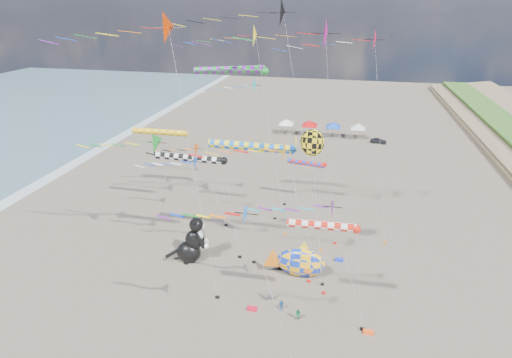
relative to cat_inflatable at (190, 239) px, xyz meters
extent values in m
cone|color=green|center=(-2.42, -0.33, 10.57)|extent=(2.19, 2.35, 2.42)
cylinder|color=#B2B2B2|center=(-1.52, -0.33, 3.90)|extent=(1.82, 0.02, 13.35)
cube|color=black|center=(-0.62, -0.33, -2.67)|extent=(0.36, 0.24, 0.20)
cone|color=red|center=(18.83, 8.29, 20.16)|extent=(2.19, 2.34, 2.41)
cylinder|color=#B2B2B2|center=(20.01, 8.29, 8.69)|extent=(2.39, 0.02, 22.93)
cube|color=black|center=(21.19, 8.29, -2.67)|extent=(0.36, 0.24, 0.20)
cone|color=yellow|center=(7.29, 7.65, 20.37)|extent=(2.37, 2.54, 2.62)
cylinder|color=#B2B2B2|center=(8.28, 7.65, 8.80)|extent=(2.01, 0.02, 23.14)
cube|color=black|center=(9.27, 7.65, -2.67)|extent=(0.36, 0.24, 0.20)
cone|color=blue|center=(2.86, 1.03, 9.03)|extent=(1.79, 1.92, 1.98)
cylinder|color=#B2B2B2|center=(4.84, 1.03, 3.13)|extent=(3.99, 0.02, 11.81)
cube|color=black|center=(6.82, 1.03, -2.67)|extent=(0.36, 0.24, 0.20)
cone|color=#772095|center=(15.12, -6.71, 8.80)|extent=(1.59, 1.70, 1.75)
cylinder|color=#B2B2B2|center=(16.82, -6.71, 3.02)|extent=(3.42, 0.02, 11.58)
cube|color=black|center=(18.52, -6.71, -2.67)|extent=(0.36, 0.24, 0.20)
cone|color=#CC3000|center=(2.61, -5.32, 21.88)|extent=(2.31, 2.48, 2.55)
cylinder|color=#B2B2B2|center=(3.64, -5.32, 9.55)|extent=(2.09, 0.02, 24.65)
cube|color=black|center=(4.67, -5.32, -2.67)|extent=(0.36, 0.24, 0.20)
cone|color=orange|center=(11.12, -2.39, 11.83)|extent=(2.30, 2.46, 2.53)
cylinder|color=#B2B2B2|center=(12.90, -2.39, 4.53)|extent=(3.59, 0.02, 14.61)
cube|color=black|center=(14.69, -2.39, -2.67)|extent=(0.36, 0.24, 0.20)
cone|color=black|center=(10.51, 5.03, 22.72)|extent=(2.56, 2.74, 2.83)
cylinder|color=#B2B2B2|center=(12.20, 5.03, 9.97)|extent=(3.40, 0.02, 25.49)
cube|color=black|center=(13.88, 5.03, -2.67)|extent=(0.36, 0.24, 0.20)
cone|color=#CF0F8A|center=(12.86, 6.85, 20.81)|extent=(2.97, 3.18, 3.28)
cylinder|color=#B2B2B2|center=(14.13, 6.85, 9.02)|extent=(2.56, 0.02, 23.58)
cube|color=black|center=(15.40, 6.85, -2.67)|extent=(0.36, 0.24, 0.20)
cone|color=#10C3C2|center=(4.83, 15.41, 13.68)|extent=(1.93, 2.06, 2.13)
cylinder|color=#B2B2B2|center=(6.40, 15.41, 5.45)|extent=(3.16, 0.02, 16.45)
cube|color=black|center=(7.97, 15.41, -2.67)|extent=(0.36, 0.24, 0.20)
cone|color=#FF5307|center=(-0.75, 8.04, 7.69)|extent=(1.76, 1.88, 1.94)
cylinder|color=#B2B2B2|center=(0.39, 8.04, 2.46)|extent=(2.30, 0.02, 10.46)
cube|color=black|center=(1.53, 8.04, -2.67)|extent=(0.36, 0.24, 0.20)
cone|color=blue|center=(9.94, -11.54, 10.78)|extent=(1.66, 1.78, 1.83)
cylinder|color=#B2B2B2|center=(11.47, -11.54, 4.00)|extent=(3.09, 0.02, 13.55)
cylinder|color=red|center=(14.09, -6.43, 7.26)|extent=(5.45, 0.70, 0.70)
sphere|color=red|center=(16.82, -6.43, 7.26)|extent=(0.74, 0.74, 0.74)
cylinder|color=#B2B2B2|center=(17.57, -6.43, 2.25)|extent=(1.52, 0.02, 10.03)
cube|color=black|center=(18.32, -6.43, -2.67)|extent=(0.36, 0.24, 0.20)
cylinder|color=black|center=(-0.18, 1.64, 8.78)|extent=(7.52, 0.76, 0.76)
sphere|color=black|center=(3.58, 1.64, 8.78)|extent=(0.80, 0.80, 0.80)
cylinder|color=#B2B2B2|center=(4.33, 1.64, 3.01)|extent=(1.52, 0.02, 11.55)
cube|color=black|center=(5.08, 1.64, -2.67)|extent=(0.36, 0.24, 0.20)
cylinder|color=red|center=(10.54, 16.86, 3.23)|extent=(5.10, 0.65, 0.65)
sphere|color=red|center=(13.09, 16.86, 3.23)|extent=(0.68, 0.68, 0.68)
cylinder|color=#B2B2B2|center=(13.84, 16.86, 0.23)|extent=(1.52, 0.02, 6.01)
cube|color=black|center=(14.59, 16.86, -2.67)|extent=(0.36, 0.24, 0.20)
cylinder|color=gold|center=(-7.15, 9.25, 8.80)|extent=(6.93, 0.73, 0.73)
sphere|color=gold|center=(-3.68, 9.25, 8.80)|extent=(0.77, 0.77, 0.77)
cylinder|color=#B2B2B2|center=(-2.93, 9.25, 3.02)|extent=(1.52, 0.02, 11.57)
cube|color=black|center=(-2.18, 9.25, -2.67)|extent=(0.36, 0.24, 0.20)
cylinder|color=blue|center=(6.15, 2.26, 10.33)|extent=(8.51, 0.87, 0.87)
sphere|color=blue|center=(10.40, 2.26, 10.33)|extent=(0.92, 0.92, 0.92)
cylinder|color=#B2B2B2|center=(11.15, 2.26, 3.78)|extent=(1.52, 0.02, 13.10)
cube|color=black|center=(11.90, 2.26, -2.67)|extent=(0.36, 0.24, 0.20)
cylinder|color=#1A912E|center=(1.63, 11.08, 16.33)|extent=(8.44, 0.85, 0.85)
sphere|color=#1A912E|center=(5.85, 11.08, 16.33)|extent=(0.89, 0.89, 0.89)
cylinder|color=#B2B2B2|center=(6.60, 11.08, 6.78)|extent=(1.52, 0.02, 19.10)
cube|color=black|center=(7.35, 11.08, -2.67)|extent=(0.36, 0.24, 0.20)
ellipsoid|color=yellow|center=(12.44, 0.89, 11.61)|extent=(2.20, 0.40, 2.64)
cone|color=yellow|center=(10.94, 0.89, 11.61)|extent=(0.12, 1.80, 1.80)
cylinder|color=#B2B2B2|center=(13.44, -0.11, 4.42)|extent=(2.03, 2.03, 14.38)
cube|color=black|center=(14.44, -1.11, -2.67)|extent=(0.36, 0.24, 0.20)
ellipsoid|color=#1334BE|center=(12.08, 0.07, -1.20)|extent=(5.26, 2.69, 3.35)
cone|color=orange|center=(9.17, 0.07, -1.20)|extent=(2.46, 0.47, 2.46)
cone|color=yellow|center=(12.30, 0.07, 0.48)|extent=(1.79, 0.36, 1.79)
cylinder|color=#B2B2B2|center=(13.25, -0.43, -2.27)|extent=(0.39, 1.04, 1.04)
cube|color=red|center=(13.08, -0.93, -2.67)|extent=(0.36, 0.24, 0.20)
imported|color=slate|center=(9.67, -4.66, -2.00)|extent=(0.67, 0.59, 1.54)
imported|color=#1F8848|center=(12.67, -6.55, -2.16)|extent=(0.66, 0.55, 1.22)
imported|color=blue|center=(10.98, -5.59, -2.20)|extent=(0.72, 0.59, 1.15)
cube|color=red|center=(8.35, -6.20, -2.62)|extent=(0.90, 0.44, 0.30)
cube|color=#FF5315|center=(18.83, -6.78, -2.62)|extent=(0.90, 0.44, 0.30)
cube|color=black|center=(10.05, 0.62, -2.62)|extent=(0.90, 0.44, 0.30)
cube|color=#1532D9|center=(15.98, 3.44, -2.62)|extent=(0.90, 0.44, 0.30)
cube|color=white|center=(3.09, 48.26, -0.52)|extent=(3.00, 3.00, 0.15)
pyramid|color=white|center=(3.09, 48.26, 0.53)|extent=(4.20, 4.20, 1.00)
cylinder|color=#999999|center=(1.79, 46.96, -1.67)|extent=(0.08, 0.08, 2.20)
cylinder|color=#999999|center=(4.39, 46.96, -1.67)|extent=(0.08, 0.08, 2.20)
cylinder|color=#999999|center=(1.79, 49.56, -1.67)|extent=(0.08, 0.08, 2.20)
cylinder|color=#999999|center=(4.39, 49.56, -1.67)|extent=(0.08, 0.08, 2.20)
cube|color=red|center=(8.09, 48.26, -0.52)|extent=(3.00, 3.00, 0.15)
pyramid|color=red|center=(8.09, 48.26, 0.53)|extent=(4.20, 4.20, 1.00)
cylinder|color=#999999|center=(6.79, 46.96, -1.67)|extent=(0.08, 0.08, 2.20)
cylinder|color=#999999|center=(9.39, 46.96, -1.67)|extent=(0.08, 0.08, 2.20)
cylinder|color=#999999|center=(6.79, 49.56, -1.67)|extent=(0.08, 0.08, 2.20)
cylinder|color=#999999|center=(9.39, 49.56, -1.67)|extent=(0.08, 0.08, 2.20)
cube|color=blue|center=(13.09, 48.26, -0.52)|extent=(3.00, 3.00, 0.15)
pyramid|color=blue|center=(13.09, 48.26, 0.53)|extent=(4.20, 4.20, 1.00)
cylinder|color=#999999|center=(11.79, 46.96, -1.67)|extent=(0.08, 0.08, 2.20)
cylinder|color=#999999|center=(14.39, 46.96, -1.67)|extent=(0.08, 0.08, 2.20)
cylinder|color=#999999|center=(11.79, 49.56, -1.67)|extent=(0.08, 0.08, 2.20)
cylinder|color=#999999|center=(14.39, 49.56, -1.67)|extent=(0.08, 0.08, 2.20)
cube|color=silver|center=(18.09, 48.26, -0.52)|extent=(3.00, 3.00, 0.15)
pyramid|color=silver|center=(18.09, 48.26, 0.53)|extent=(4.20, 4.20, 1.00)
cylinder|color=#999999|center=(16.79, 46.96, -1.67)|extent=(0.08, 0.08, 2.20)
cylinder|color=#999999|center=(19.39, 46.96, -1.67)|extent=(0.08, 0.08, 2.20)
cylinder|color=#999999|center=(16.79, 49.56, -1.67)|extent=(0.08, 0.08, 2.20)
cylinder|color=#999999|center=(19.39, 49.56, -1.67)|extent=(0.08, 0.08, 2.20)
imported|color=#26262D|center=(22.30, 46.26, -2.22)|extent=(3.33, 1.57, 1.10)
camera|label=1|loc=(15.11, -34.41, 23.52)|focal=28.00mm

